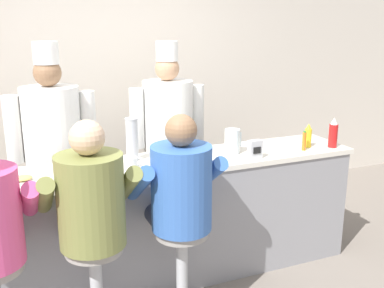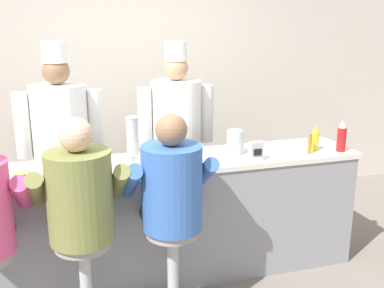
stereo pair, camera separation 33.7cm
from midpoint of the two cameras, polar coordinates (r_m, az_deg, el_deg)
The scene contains 16 objects.
wall_back at distance 4.82m, azimuth -12.27°, elevation 7.49°, with size 10.00×0.06×2.70m.
diner_counter at distance 3.54m, azimuth -6.40°, elevation -9.71°, with size 3.14×0.57×0.96m.
ketchup_bottle_red at distance 3.84m, azimuth 15.13°, elevation 1.27°, with size 0.07×0.07×0.25m.
mustard_bottle_yellow at distance 3.80m, azimuth 12.10°, elevation 0.95°, with size 0.06×0.06×0.20m.
hot_sauce_bottle_orange at distance 3.70m, azimuth 11.55°, elevation 0.33°, with size 0.03×0.03×0.16m.
water_pitcher_clear at distance 3.54m, azimuth 2.43°, elevation 0.31°, with size 0.14×0.12×0.20m.
breakfast_plate at distance 3.16m, azimuth -23.61°, elevation -4.38°, with size 0.27×0.27×0.05m.
cereal_bowl at distance 3.23m, azimuth -4.58°, elevation -2.43°, with size 0.16×0.16×0.06m.
coffee_mug_white at distance 3.20m, azimuth -10.71°, elevation -2.48°, with size 0.14×0.09×0.09m.
coffee_mug_tan at distance 3.29m, azimuth -15.70°, elevation -2.27°, with size 0.15×0.10×0.10m.
cup_stack_steel at distance 3.38m, azimuth -10.47°, elevation 0.54°, with size 0.10×0.10×0.33m.
napkin_dispenser_chrome at distance 3.42m, azimuth 5.23°, elevation -0.72°, with size 0.10×0.06×0.14m.
diner_seated_olive at distance 2.80m, azimuth -16.21°, elevation -7.74°, with size 0.60×0.59×1.44m.
diner_seated_blue at distance 2.91m, azimuth -4.93°, elevation -6.41°, with size 0.59×0.58×1.43m.
cook_in_whites_near at distance 3.87m, azimuth -19.62°, elevation -0.12°, with size 0.71×0.46×1.83m.
cook_in_whites_far at distance 4.12m, azimuth -5.40°, elevation 1.48°, with size 0.71×0.45×1.81m.
Camera 1 is at (-1.05, -2.75, 1.96)m, focal length 42.00 mm.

